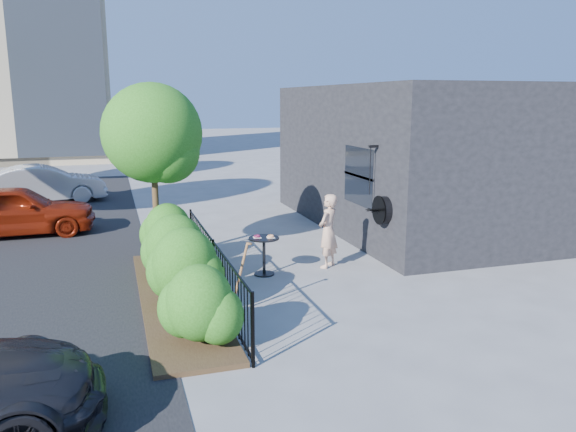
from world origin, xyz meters
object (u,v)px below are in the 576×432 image
object	(u,v)px
shovel	(238,282)
car_red	(15,210)
woman	(328,231)
car_silver	(44,184)
patio_tree	(156,139)
cafe_table	(264,249)

from	to	relation	value
shovel	car_red	xyz separation A→B (m)	(-4.51, 7.34, 0.13)
woman	car_silver	xyz separation A→B (m)	(-6.74, 10.24, -0.13)
patio_tree	car_red	world-z (taller)	patio_tree
cafe_table	woman	size ratio (longest dim) A/B	0.53
cafe_table	car_silver	size ratio (longest dim) A/B	0.21
patio_tree	woman	xyz separation A→B (m)	(3.45, -1.64, -1.95)
car_red	car_silver	xyz separation A→B (m)	(0.24, 4.98, -0.02)
woman	car_red	distance (m)	8.74
patio_tree	woman	bearing A→B (deg)	-25.43
woman	shovel	xyz separation A→B (m)	(-2.47, -2.08, -0.25)
car_red	woman	bearing A→B (deg)	-127.86
patio_tree	car_silver	xyz separation A→B (m)	(-3.29, 8.60, -2.08)
patio_tree	car_silver	world-z (taller)	patio_tree
cafe_table	shovel	xyz separation A→B (m)	(-0.99, -1.97, 0.00)
cafe_table	shovel	distance (m)	2.20
woman	shovel	world-z (taller)	woman
shovel	patio_tree	bearing A→B (deg)	104.78
patio_tree	cafe_table	world-z (taller)	patio_tree
patio_tree	car_red	distance (m)	5.46
cafe_table	car_red	distance (m)	7.69
cafe_table	car_red	bearing A→B (deg)	135.63
cafe_table	shovel	size ratio (longest dim) A/B	0.67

